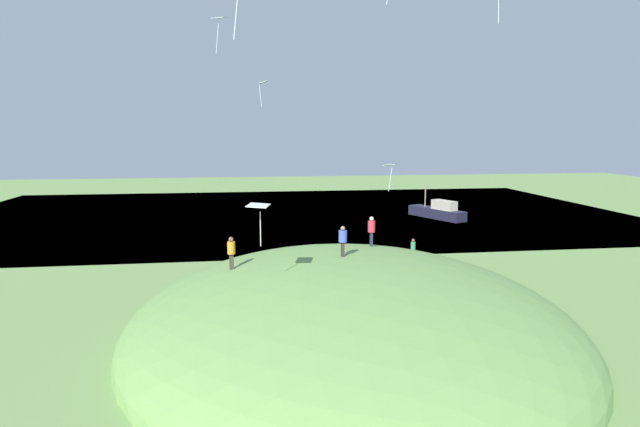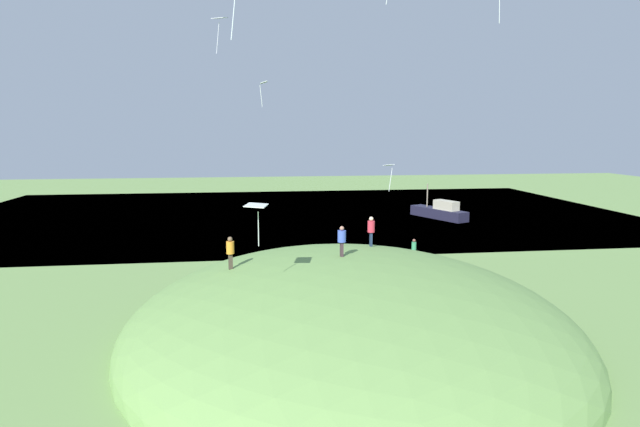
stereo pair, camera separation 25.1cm
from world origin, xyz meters
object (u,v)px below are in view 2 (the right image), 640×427
at_px(kite_1, 220,21).
at_px(kite_2, 256,207).
at_px(person_near_shore, 414,247).
at_px(person_on_hilltop, 230,249).
at_px(kite_7, 389,168).
at_px(person_with_child, 371,228).
at_px(person_watching_kites, 342,238).
at_px(boat_on_lake, 440,212).
at_px(kite_4, 263,84).

relative_size(kite_1, kite_2, 1.26).
bearing_deg(kite_1, person_near_shore, 100.64).
relative_size(person_on_hilltop, kite_7, 0.90).
bearing_deg(person_near_shore, kite_1, -38.87).
xyz_separation_m(kite_1, kite_2, (14.44, 2.01, -10.10)).
distance_m(person_with_child, kite_1, 16.62).
distance_m(person_on_hilltop, kite_2, 5.42).
bearing_deg(kite_1, kite_2, 7.92).
bearing_deg(person_watching_kites, boat_on_lake, -36.50).
distance_m(boat_on_lake, kite_7, 26.53).
bearing_deg(kite_2, kite_4, 177.34).
bearing_deg(kite_2, person_watching_kites, 134.36).
bearing_deg(person_near_shore, person_with_child, 9.60).
relative_size(kite_2, kite_4, 0.99).
relative_size(kite_1, kite_4, 1.25).
bearing_deg(kite_4, kite_2, -2.66).
bearing_deg(person_watching_kites, person_near_shore, -39.86).
bearing_deg(person_with_child, kite_2, 135.81).
xyz_separation_m(kite_2, kite_4, (-17.54, 0.82, 6.39)).
xyz_separation_m(kite_1, kite_7, (1.37, 11.04, -9.46)).
height_order(person_watching_kites, kite_2, kite_2).
bearing_deg(boat_on_lake, person_with_child, -52.56).
bearing_deg(person_near_shore, kite_4, -51.67).
distance_m(person_watching_kites, kite_2, 6.40).
bearing_deg(person_on_hilltop, person_near_shore, 36.30).
height_order(person_with_child, kite_7, kite_7).
bearing_deg(person_on_hilltop, kite_4, 74.06).
distance_m(person_watching_kites, person_with_child, 4.29).
bearing_deg(kite_2, kite_7, 145.36).
distance_m(person_near_shore, kite_7, 8.22).
relative_size(person_watching_kites, kite_4, 0.85).
bearing_deg(person_with_child, kite_4, 26.97).
height_order(person_watching_kites, person_on_hilltop, person_watching_kites).
relative_size(boat_on_lake, kite_7, 4.16).
bearing_deg(boat_on_lake, kite_7, -53.25).
bearing_deg(kite_2, person_with_child, 139.58).
xyz_separation_m(person_on_hilltop, kite_2, (4.50, 1.29, 2.73)).
bearing_deg(boat_on_lake, person_watching_kites, -53.24).
height_order(boat_on_lake, person_on_hilltop, person_on_hilltop).
bearing_deg(kite_2, boat_on_lake, 149.36).
relative_size(boat_on_lake, kite_1, 3.34).
height_order(person_watching_kites, person_near_shore, person_watching_kites).
relative_size(person_on_hilltop, kite_2, 0.91).
xyz_separation_m(person_on_hilltop, person_with_child, (-3.28, 7.91, 0.28)).
xyz_separation_m(person_with_child, kite_2, (7.77, -6.62, 2.45)).
height_order(kite_2, kite_7, kite_7).
height_order(person_near_shore, kite_2, kite_2).
height_order(person_watching_kites, kite_1, kite_1).
relative_size(kite_4, kite_7, 1.00).
bearing_deg(kite_7, person_on_hilltop, -50.29).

